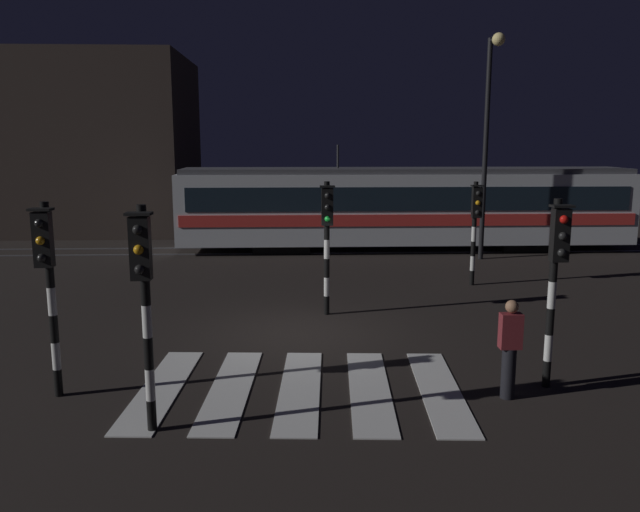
{
  "coord_description": "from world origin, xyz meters",
  "views": [
    {
      "loc": [
        -0.1,
        -13.8,
        4.31
      ],
      "look_at": [
        0.58,
        2.13,
        1.4
      ],
      "focal_mm": 35.58,
      "sensor_mm": 36.0,
      "label": 1
    }
  ],
  "objects_px": {
    "tram": "(404,206)",
    "traffic_light_corner_far_right": "(475,218)",
    "traffic_light_corner_near_right": "(556,266)",
    "traffic_light_median_centre": "(327,228)",
    "traffic_light_kerb_mid_left": "(144,286)",
    "street_lamp_trackside_right": "(489,123)",
    "traffic_light_corner_near_left": "(47,271)",
    "pedestrian_waiting_at_kerb": "(510,348)"
  },
  "relations": [
    {
      "from": "traffic_light_kerb_mid_left",
      "to": "traffic_light_median_centre",
      "type": "xyz_separation_m",
      "value": [
        2.98,
        6.37,
        -0.06
      ]
    },
    {
      "from": "traffic_light_kerb_mid_left",
      "to": "pedestrian_waiting_at_kerb",
      "type": "xyz_separation_m",
      "value": [
        5.76,
        1.08,
        -1.38
      ]
    },
    {
      "from": "tram",
      "to": "traffic_light_kerb_mid_left",
      "type": "bearing_deg",
      "value": -112.48
    },
    {
      "from": "street_lamp_trackside_right",
      "to": "pedestrian_waiting_at_kerb",
      "type": "relative_size",
      "value": 4.6
    },
    {
      "from": "traffic_light_corner_far_right",
      "to": "traffic_light_median_centre",
      "type": "xyz_separation_m",
      "value": [
        -4.57,
        -3.1,
        0.14
      ]
    },
    {
      "from": "traffic_light_corner_near_right",
      "to": "traffic_light_median_centre",
      "type": "bearing_deg",
      "value": 126.66
    },
    {
      "from": "traffic_light_corner_far_right",
      "to": "traffic_light_corner_near_right",
      "type": "bearing_deg",
      "value": -96.56
    },
    {
      "from": "traffic_light_corner_near_left",
      "to": "tram",
      "type": "distance_m",
      "value": 16.73
    },
    {
      "from": "traffic_light_corner_far_right",
      "to": "traffic_light_corner_near_right",
      "type": "distance_m",
      "value": 8.06
    },
    {
      "from": "street_lamp_trackside_right",
      "to": "pedestrian_waiting_at_kerb",
      "type": "height_order",
      "value": "street_lamp_trackside_right"
    },
    {
      "from": "traffic_light_kerb_mid_left",
      "to": "street_lamp_trackside_right",
      "type": "bearing_deg",
      "value": 56.25
    },
    {
      "from": "traffic_light_corner_far_right",
      "to": "street_lamp_trackside_right",
      "type": "xyz_separation_m",
      "value": [
        1.52,
        4.1,
        2.87
      ]
    },
    {
      "from": "traffic_light_corner_near_right",
      "to": "traffic_light_median_centre",
      "type": "xyz_separation_m",
      "value": [
        -3.65,
        4.9,
        -0.01
      ]
    },
    {
      "from": "traffic_light_corner_far_right",
      "to": "street_lamp_trackside_right",
      "type": "bearing_deg",
      "value": 69.6
    },
    {
      "from": "traffic_light_corner_far_right",
      "to": "street_lamp_trackside_right",
      "type": "height_order",
      "value": "street_lamp_trackside_right"
    },
    {
      "from": "traffic_light_kerb_mid_left",
      "to": "pedestrian_waiting_at_kerb",
      "type": "bearing_deg",
      "value": 10.63
    },
    {
      "from": "traffic_light_corner_near_left",
      "to": "traffic_light_kerb_mid_left",
      "type": "distance_m",
      "value": 2.36
    },
    {
      "from": "traffic_light_kerb_mid_left",
      "to": "street_lamp_trackside_right",
      "type": "distance_m",
      "value": 16.54
    },
    {
      "from": "traffic_light_corner_far_right",
      "to": "traffic_light_median_centre",
      "type": "bearing_deg",
      "value": -145.82
    },
    {
      "from": "traffic_light_corner_far_right",
      "to": "pedestrian_waiting_at_kerb",
      "type": "distance_m",
      "value": 8.66
    },
    {
      "from": "traffic_light_corner_near_left",
      "to": "pedestrian_waiting_at_kerb",
      "type": "relative_size",
      "value": 1.95
    },
    {
      "from": "street_lamp_trackside_right",
      "to": "tram",
      "type": "distance_m",
      "value": 4.64
    },
    {
      "from": "traffic_light_kerb_mid_left",
      "to": "tram",
      "type": "bearing_deg",
      "value": 67.52
    },
    {
      "from": "traffic_light_corner_near_left",
      "to": "tram",
      "type": "relative_size",
      "value": 0.19
    },
    {
      "from": "traffic_light_kerb_mid_left",
      "to": "traffic_light_corner_near_right",
      "type": "xyz_separation_m",
      "value": [
        6.63,
        1.47,
        -0.05
      ]
    },
    {
      "from": "traffic_light_kerb_mid_left",
      "to": "tram",
      "type": "relative_size",
      "value": 0.19
    },
    {
      "from": "traffic_light_median_centre",
      "to": "traffic_light_corner_near_left",
      "type": "bearing_deg",
      "value": -134.44
    },
    {
      "from": "tram",
      "to": "traffic_light_corner_near_left",
      "type": "bearing_deg",
      "value": -120.33
    },
    {
      "from": "pedestrian_waiting_at_kerb",
      "to": "traffic_light_median_centre",
      "type": "bearing_deg",
      "value": 117.8
    },
    {
      "from": "traffic_light_corner_far_right",
      "to": "traffic_light_corner_near_right",
      "type": "relative_size",
      "value": 0.93
    },
    {
      "from": "tram",
      "to": "street_lamp_trackside_right",
      "type": "bearing_deg",
      "value": -42.18
    },
    {
      "from": "traffic_light_median_centre",
      "to": "street_lamp_trackside_right",
      "type": "height_order",
      "value": "street_lamp_trackside_right"
    },
    {
      "from": "street_lamp_trackside_right",
      "to": "tram",
      "type": "relative_size",
      "value": 0.44
    },
    {
      "from": "traffic_light_corner_near_left",
      "to": "traffic_light_corner_near_right",
      "type": "distance_m",
      "value": 8.51
    },
    {
      "from": "tram",
      "to": "traffic_light_corner_far_right",
      "type": "bearing_deg",
      "value": -81.17
    },
    {
      "from": "pedestrian_waiting_at_kerb",
      "to": "tram",
      "type": "bearing_deg",
      "value": 86.93
    },
    {
      "from": "traffic_light_corner_far_right",
      "to": "traffic_light_median_centre",
      "type": "relative_size",
      "value": 0.94
    },
    {
      "from": "traffic_light_kerb_mid_left",
      "to": "pedestrian_waiting_at_kerb",
      "type": "height_order",
      "value": "traffic_light_kerb_mid_left"
    },
    {
      "from": "traffic_light_median_centre",
      "to": "pedestrian_waiting_at_kerb",
      "type": "xyz_separation_m",
      "value": [
        2.79,
        -5.29,
        -1.32
      ]
    },
    {
      "from": "traffic_light_median_centre",
      "to": "pedestrian_waiting_at_kerb",
      "type": "height_order",
      "value": "traffic_light_median_centre"
    },
    {
      "from": "traffic_light_corner_far_right",
      "to": "tram",
      "type": "distance_m",
      "value": 6.46
    },
    {
      "from": "traffic_light_median_centre",
      "to": "tram",
      "type": "distance_m",
      "value": 10.14
    }
  ]
}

